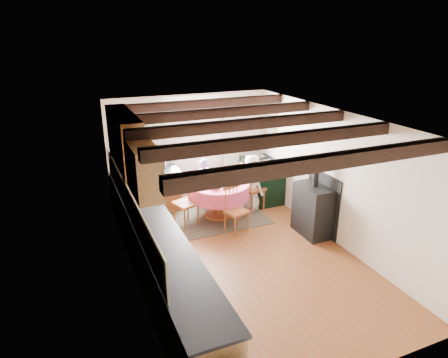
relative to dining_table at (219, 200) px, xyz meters
name	(u,v)px	position (x,y,z in m)	size (l,w,h in m)	color
floor	(242,256)	(-0.22, -1.60, -0.37)	(3.60, 5.50, 0.00)	brown
ceiling	(245,119)	(-0.22, -1.60, 2.03)	(3.60, 5.50, 0.00)	white
wall_back	(190,149)	(-0.22, 1.15, 0.83)	(3.60, 0.00, 2.40)	silver
wall_front	(360,288)	(-0.22, -4.35, 0.83)	(3.60, 0.00, 2.40)	silver
wall_left	(131,210)	(-2.02, -1.60, 0.83)	(0.00, 5.50, 2.40)	silver
wall_right	(334,177)	(1.58, -1.60, 0.83)	(0.00, 5.50, 2.40)	silver
beam_a	(325,162)	(-0.22, -3.60, 1.94)	(3.60, 0.16, 0.16)	black
beam_b	(278,140)	(-0.22, -2.60, 1.94)	(3.60, 0.16, 0.16)	black
beam_c	(244,124)	(-0.22, -1.60, 1.94)	(3.60, 0.16, 0.16)	black
beam_d	(220,113)	(-0.22, -0.60, 1.94)	(3.60, 0.16, 0.16)	black
beam_e	(200,104)	(-0.22, 0.40, 1.94)	(3.60, 0.16, 0.16)	black
splash_left	(129,202)	(-2.00, -1.30, 0.83)	(0.02, 4.50, 0.55)	beige
splash_back	(146,154)	(-1.22, 1.13, 0.83)	(1.40, 0.02, 0.55)	beige
base_cabinet_left	(155,252)	(-1.72, -1.60, 0.07)	(0.60, 5.30, 0.88)	#A1733B
base_cabinet_back	(149,192)	(-1.27, 0.85, 0.07)	(1.30, 0.60, 0.88)	#A1733B
worktop_left	(154,225)	(-1.70, -1.60, 0.53)	(0.64, 5.30, 0.04)	black
worktop_back	(147,172)	(-1.27, 0.83, 0.53)	(1.30, 0.64, 0.04)	black
wall_cabinet_glass	(124,140)	(-1.85, -0.40, 1.58)	(0.34, 1.80, 0.90)	#A1733B
wall_cabinet_solid	(144,170)	(-1.85, -1.90, 1.53)	(0.34, 0.90, 0.70)	#A1733B
window_frame	(194,131)	(-0.12, 1.14, 1.23)	(1.34, 0.03, 1.54)	white
window_pane	(194,131)	(-0.12, 1.14, 1.23)	(1.20, 0.01, 1.40)	white
curtain_left	(158,158)	(-0.97, 1.05, 0.73)	(0.35, 0.10, 2.10)	#AFBFA2
curtain_right	(231,149)	(0.73, 1.05, 0.73)	(0.35, 0.10, 2.10)	#AFBFA2
curtain_rod	(195,104)	(-0.12, 1.05, 1.83)	(0.03, 0.03, 2.00)	black
wall_picture	(271,124)	(1.55, 0.70, 1.33)	(0.04, 0.50, 0.60)	gold
wall_plate	(234,123)	(0.83, 1.12, 1.33)	(0.30, 0.30, 0.02)	silver
rug	(219,216)	(0.00, 0.00, -0.37)	(1.87, 1.45, 0.01)	black
dining_table	(219,200)	(0.00, 0.00, 0.00)	(1.24, 1.24, 0.75)	#CD617C
chair_near	(237,210)	(0.07, -0.73, 0.08)	(0.39, 0.41, 0.91)	#9B4C22
chair_left	(186,201)	(-0.73, -0.08, 0.13)	(0.43, 0.45, 1.01)	#9B4C22
chair_right	(253,186)	(0.81, 0.08, 0.15)	(0.45, 0.47, 1.05)	#9B4C22
aga_range	(262,180)	(1.25, 0.47, 0.10)	(0.67, 1.04, 0.95)	black
cast_iron_stove	(314,197)	(1.36, -1.35, 0.38)	(0.45, 0.76, 1.52)	black
child_far	(203,183)	(-0.10, 0.64, 0.18)	(0.40, 0.27, 1.11)	#4C5774
child_right	(252,182)	(0.80, 0.10, 0.24)	(0.60, 0.39, 1.23)	white
bowl_a	(217,182)	(-0.02, 0.04, 0.40)	(0.20, 0.20, 0.05)	silver
bowl_b	(215,187)	(-0.19, -0.24, 0.41)	(0.21, 0.21, 0.07)	silver
cup	(219,181)	(0.01, -0.01, 0.42)	(0.11, 0.11, 0.10)	silver
canister_tall	(132,166)	(-1.56, 0.89, 0.68)	(0.15, 0.15, 0.26)	#262628
canister_wide	(150,166)	(-1.19, 0.85, 0.65)	(0.18, 0.18, 0.20)	#262628
canister_slim	(164,163)	(-0.91, 0.85, 0.67)	(0.09, 0.09, 0.26)	#262628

